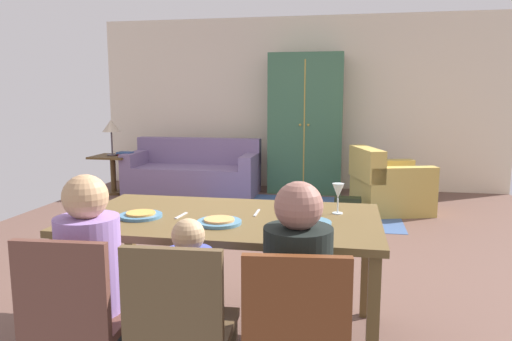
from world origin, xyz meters
TOP-DOWN VIEW (x-y plane):
  - ground_plane at (0.00, 0.40)m, footprint 6.45×6.00m
  - back_wall at (0.00, 3.45)m, footprint 6.45×0.10m
  - dining_table at (0.08, -1.59)m, footprint 1.79×0.98m
  - plate_near_man at (-0.41, -1.71)m, footprint 0.25×0.25m
  - pizza_near_man at (-0.41, -1.71)m, footprint 0.17×0.17m
  - plate_near_child at (0.08, -1.77)m, footprint 0.25×0.25m
  - pizza_near_child at (0.08, -1.77)m, footprint 0.17×0.17m
  - plate_near_woman at (0.58, -1.69)m, footprint 0.25×0.25m
  - wine_glass at (0.73, -1.41)m, footprint 0.07×0.07m
  - fork at (-0.19, -1.64)m, footprint 0.03×0.15m
  - knife at (0.24, -1.49)m, footprint 0.02×0.17m
  - dining_chair_man at (-0.40, -2.44)m, footprint 0.44×0.44m
  - person_man at (-0.41, -2.27)m, footprint 0.30×0.41m
  - dining_chair_child at (0.09, -2.44)m, footprint 0.44×0.44m
  - person_child at (0.08, -2.27)m, footprint 0.22×0.29m
  - dining_chair_woman at (0.58, -2.44)m, footprint 0.46×0.46m
  - person_woman at (0.57, -2.27)m, footprint 0.31×0.41m
  - area_rug at (0.15, 1.78)m, footprint 2.60×1.80m
  - couch at (-1.51, 2.64)m, footprint 1.97×0.86m
  - armchair at (1.31, 1.97)m, footprint 1.07×1.06m
  - armoire at (0.16, 3.06)m, footprint 1.10×0.59m
  - side_table at (-2.70, 2.38)m, footprint 0.56×0.56m
  - table_lamp at (-2.70, 2.38)m, footprint 0.26×0.26m
  - book_lower at (-2.48, 2.42)m, footprint 0.22×0.16m
  - book_upper at (-2.51, 2.42)m, footprint 0.22×0.16m
  - handbag at (0.81, 1.48)m, footprint 0.32×0.16m

SIDE VIEW (x-z plane):
  - ground_plane at x=0.00m, z-range -0.02..0.00m
  - area_rug at x=0.15m, z-range 0.00..0.01m
  - handbag at x=0.81m, z-range 0.00..0.26m
  - couch at x=-1.51m, z-range -0.11..0.71m
  - armchair at x=1.31m, z-range -0.09..0.73m
  - side_table at x=-2.70m, z-range 0.09..0.67m
  - person_child at x=0.08m, z-range -0.03..0.89m
  - dining_chair_man at x=-0.40m, z-range 0.06..0.93m
  - dining_chair_child at x=0.09m, z-range 0.06..0.93m
  - dining_chair_woman at x=0.58m, z-range 0.06..0.93m
  - person_man at x=-0.41m, z-range -0.04..1.07m
  - person_woman at x=0.57m, z-range -0.04..1.07m
  - book_lower at x=-2.48m, z-range 0.58..0.61m
  - book_upper at x=-2.51m, z-range 0.61..0.64m
  - dining_table at x=0.08m, z-range 0.31..1.07m
  - fork at x=-0.19m, z-range 0.76..0.77m
  - knife at x=0.24m, z-range 0.76..0.77m
  - plate_near_man at x=-0.41m, z-range 0.76..0.78m
  - plate_near_child at x=0.08m, z-range 0.76..0.78m
  - plate_near_woman at x=0.58m, z-range 0.76..0.78m
  - pizza_near_man at x=-0.41m, z-range 0.78..0.79m
  - pizza_near_child at x=0.08m, z-range 0.78..0.79m
  - wine_glass at x=0.73m, z-range 0.80..0.99m
  - table_lamp at x=-2.70m, z-range 0.74..1.28m
  - armoire at x=0.16m, z-range 0.00..2.10m
  - back_wall at x=0.00m, z-range 0.00..2.70m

